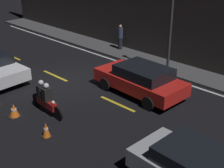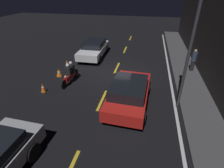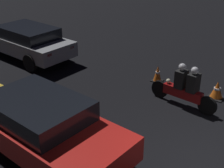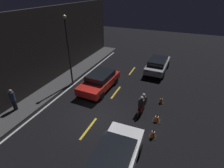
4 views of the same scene
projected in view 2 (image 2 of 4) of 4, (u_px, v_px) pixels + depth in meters
The scene contains 16 objects.
ground_plane at pixel (114, 73), 12.68m from camera, with size 56.00×56.00×0.00m, color black.
raised_curb at pixel (188, 79), 11.73m from camera, with size 28.00×1.82×0.12m.
building_front at pixel (219, 34), 10.05m from camera, with size 28.00×0.30×6.19m.
lane_dash_a at pixel (130, 38), 21.20m from camera, with size 2.00×0.14×0.01m.
lane_dash_b at pixel (125, 50), 17.37m from camera, with size 2.00×0.14×0.01m.
lane_dash_c at pixel (117, 68), 13.53m from camera, with size 2.00×0.14×0.01m.
lane_dash_d at pixel (102, 100), 9.69m from camera, with size 2.00×0.14×0.01m.
lane_solid_kerb at pixel (170, 78), 11.97m from camera, with size 25.20×0.14×0.01m.
sedan_white at pixel (94, 48), 15.37m from camera, with size 4.48×2.03×1.35m.
taxi_red at pixel (129, 92), 9.01m from camera, with size 4.37×2.17×1.37m.
motorcycle at pixel (70, 73), 11.23m from camera, with size 2.19×0.40×1.35m.
traffic_cone_near at pixel (67, 64), 13.36m from camera, with size 0.41×0.41×0.66m.
traffic_cone_mid at pixel (59, 73), 12.12m from camera, with size 0.50×0.50×0.56m.
traffic_cone_far at pixel (43, 88), 10.28m from camera, with size 0.37×0.37×0.59m.
pedestrian at pixel (194, 60), 12.44m from camera, with size 0.34×0.34×1.59m.
street_lamp at pixel (191, 47), 7.58m from camera, with size 0.28×0.28×5.76m.
Camera 2 is at (11.22, 2.20, 5.53)m, focal length 28.00 mm.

